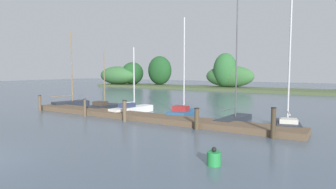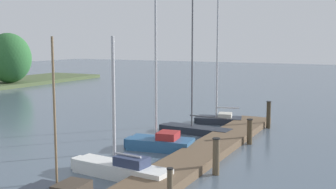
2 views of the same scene
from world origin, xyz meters
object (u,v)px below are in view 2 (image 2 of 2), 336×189
at_px(sailboat_2, 119,167).
at_px(sailboat_5, 218,116).
at_px(sailboat_4, 193,128).
at_px(mooring_piling_1, 170,189).
at_px(mooring_piling_3, 250,131).
at_px(sailboat_3, 159,141).
at_px(mooring_piling_2, 216,156).
at_px(mooring_piling_4, 269,115).

distance_m(sailboat_2, sailboat_5, 11.39).
bearing_deg(sailboat_4, mooring_piling_1, 113.26).
bearing_deg(mooring_piling_3, mooring_piling_1, -179.12).
distance_m(sailboat_3, mooring_piling_3, 4.49).
bearing_deg(sailboat_5, sailboat_3, 73.30).
height_order(sailboat_5, mooring_piling_3, sailboat_5).
xyz_separation_m(sailboat_5, mooring_piling_1, (-13.35, -3.28, 0.24)).
distance_m(mooring_piling_1, mooring_piling_2, 3.82).
height_order(sailboat_3, mooring_piling_4, sailboat_3).
bearing_deg(mooring_piling_2, mooring_piling_4, 1.49).
bearing_deg(sailboat_2, mooring_piling_1, 153.16).
height_order(mooring_piling_2, mooring_piling_3, mooring_piling_2).
height_order(sailboat_4, mooring_piling_1, sailboat_4).
height_order(sailboat_2, sailboat_5, sailboat_5).
relative_size(sailboat_2, mooring_piling_4, 3.30).
xyz_separation_m(sailboat_4, sailboat_5, (3.26, -0.26, 0.11)).
bearing_deg(mooring_piling_3, sailboat_3, 128.95).
relative_size(mooring_piling_1, mooring_piling_4, 0.83).
bearing_deg(mooring_piling_4, mooring_piling_2, -178.51).
bearing_deg(mooring_piling_3, sailboat_2, 157.44).
xyz_separation_m(sailboat_3, mooring_piling_4, (6.99, -3.42, 0.38)).
bearing_deg(mooring_piling_3, mooring_piling_2, -178.04).
bearing_deg(sailboat_4, mooring_piling_4, -133.06).
bearing_deg(mooring_piling_2, mooring_piling_3, 1.96).
bearing_deg(mooring_piling_3, mooring_piling_4, 0.89).
height_order(mooring_piling_1, mooring_piling_3, mooring_piling_1).
relative_size(sailboat_2, mooring_piling_1, 3.96).
distance_m(mooring_piling_2, mooring_piling_3, 5.21).
height_order(sailboat_3, mooring_piling_1, sailboat_3).
height_order(sailboat_3, mooring_piling_3, sailboat_3).
bearing_deg(mooring_piling_1, mooring_piling_4, 0.89).
height_order(sailboat_5, mooring_piling_4, sailboat_5).
distance_m(sailboat_2, mooring_piling_1, 3.66).
bearing_deg(sailboat_5, sailboat_2, 77.11).
height_order(sailboat_2, mooring_piling_4, sailboat_2).
distance_m(sailboat_4, mooring_piling_4, 4.58).
bearing_deg(sailboat_3, mooring_piling_2, 139.09).
height_order(sailboat_4, sailboat_5, sailboat_4).
xyz_separation_m(mooring_piling_2, mooring_piling_4, (9.37, 0.24, 0.08)).
xyz_separation_m(sailboat_2, sailboat_3, (4.24, 0.55, 0.03)).
distance_m(mooring_piling_2, mooring_piling_4, 9.37).
bearing_deg(sailboat_5, mooring_piling_2, 95.27).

